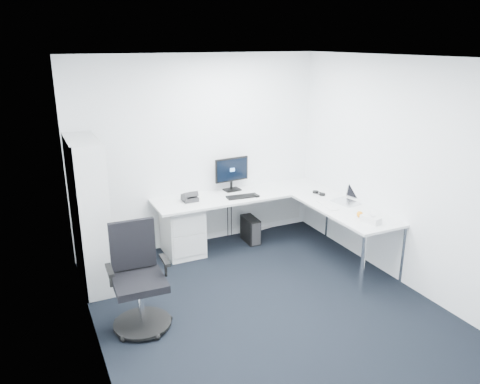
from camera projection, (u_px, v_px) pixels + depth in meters
name	position (u px, v px, depth m)	size (l,w,h in m)	color
ground	(268.00, 310.00, 5.20)	(4.20, 4.20, 0.00)	black
ceiling	(273.00, 58.00, 4.36)	(4.20, 4.20, 0.00)	white
wall_back	(199.00, 152.00, 6.59)	(3.60, 0.02, 2.70)	white
wall_front	(430.00, 289.00, 2.98)	(3.60, 0.02, 2.70)	white
wall_left	(88.00, 223.00, 4.05)	(0.02, 4.20, 2.70)	white
wall_right	(404.00, 174.00, 5.51)	(0.02, 4.20, 2.70)	white
l_desk	(255.00, 227.00, 6.51)	(2.63, 1.47, 0.77)	silver
drawer_pedestal	(182.00, 227.00, 6.49)	(0.50, 0.62, 0.76)	silver
bookshelf	(89.00, 214.00, 5.51)	(0.35, 0.91, 1.81)	silver
task_chair	(139.00, 280.00, 4.71)	(0.62, 0.62, 1.11)	black
black_pc_tower	(250.00, 230.00, 6.91)	(0.17, 0.38, 0.37)	black
beige_pc_tower	(122.00, 248.00, 6.33)	(0.17, 0.37, 0.35)	beige
power_strip	(265.00, 227.00, 7.45)	(0.35, 0.06, 0.04)	silver
monitor	(232.00, 174.00, 6.75)	(0.52, 0.17, 0.50)	black
black_keyboard	(242.00, 197.00, 6.52)	(0.44, 0.16, 0.02)	black
mouse	(256.00, 196.00, 6.54)	(0.05, 0.09, 0.03)	black
desk_phone	(190.00, 196.00, 6.36)	(0.20, 0.20, 0.14)	#272729
laptop	(346.00, 194.00, 6.27)	(0.36, 0.35, 0.26)	silver
white_keyboard	(327.00, 205.00, 6.19)	(0.12, 0.42, 0.01)	silver
headphones	(319.00, 192.00, 6.65)	(0.12, 0.20, 0.05)	black
orange_fruit	(360.00, 214.00, 5.78)	(0.08, 0.08, 0.08)	orange
tissue_box	(371.00, 219.00, 5.61)	(0.12, 0.23, 0.08)	silver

